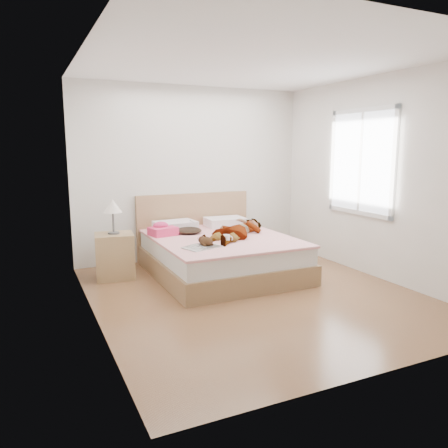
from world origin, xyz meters
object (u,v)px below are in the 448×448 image
at_px(phone, 193,221).
at_px(nightstand, 115,252).
at_px(woman, 237,228).
at_px(magazine, 202,247).
at_px(plush_toy, 206,241).
at_px(towel, 162,230).
at_px(coffee_mug, 226,239).
at_px(bed, 218,252).

distance_m(phone, nightstand, 1.15).
relative_size(woman, nightstand, 1.42).
xyz_separation_m(magazine, plush_toy, (0.05, 0.02, 0.06)).
height_order(towel, plush_toy, towel).
relative_size(plush_toy, nightstand, 0.23).
distance_m(phone, towel, 0.45).
distance_m(woman, towel, 1.02).
relative_size(magazine, plush_toy, 2.05).
bearing_deg(towel, plush_toy, -73.82).
distance_m(magazine, nightstand, 1.26).
height_order(towel, nightstand, nightstand).
bearing_deg(plush_toy, woman, 36.00).
height_order(phone, plush_toy, phone).
xyz_separation_m(coffee_mug, nightstand, (-1.25, 0.79, -0.22)).
bearing_deg(towel, coffee_mug, -54.55).
relative_size(woman, towel, 3.72).
height_order(phone, magazine, phone).
height_order(woman, magazine, woman).
xyz_separation_m(bed, plush_toy, (-0.42, -0.55, 0.30)).
relative_size(magazine, coffee_mug, 3.47).
height_order(coffee_mug, nightstand, nightstand).
bearing_deg(magazine, woman, 35.25).
relative_size(phone, coffee_mug, 0.60).
relative_size(phone, magazine, 0.17).
xyz_separation_m(magazine, coffee_mug, (0.37, 0.11, 0.05)).
distance_m(bed, coffee_mug, 0.56).
bearing_deg(woman, phone, -168.73).
distance_m(towel, plush_toy, 0.94).
bearing_deg(phone, nightstand, 140.79).
bearing_deg(coffee_mug, woman, 48.63).
distance_m(woman, plush_toy, 0.83).
distance_m(woman, magazine, 0.89).
distance_m(phone, plush_toy, 0.91).
bearing_deg(magazine, plush_toy, 24.44).
distance_m(phone, magazine, 0.95).
bearing_deg(plush_toy, bed, 53.06).
height_order(bed, plush_toy, bed).
xyz_separation_m(magazine, nightstand, (-0.87, 0.90, -0.17)).
bearing_deg(towel, phone, -2.09).
xyz_separation_m(woman, nightstand, (-1.60, 0.38, -0.27)).
distance_m(magazine, plush_toy, 0.08).
xyz_separation_m(phone, towel, (-0.44, 0.02, -0.09)).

